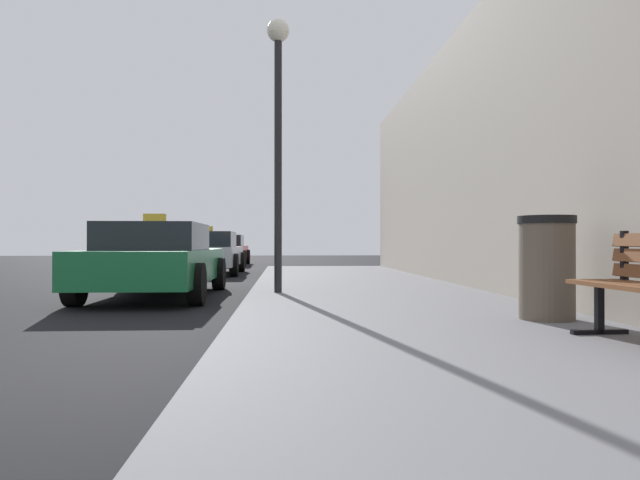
% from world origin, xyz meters
% --- Properties ---
extents(sidewalk, '(4.00, 32.00, 0.15)m').
position_xyz_m(sidewalk, '(4.00, 0.00, 0.07)').
color(sidewalk, slate).
rests_on(sidewalk, ground_plane).
extents(trash_bin, '(0.58, 0.58, 1.06)m').
position_xyz_m(trash_bin, '(5.26, 2.06, 0.69)').
color(trash_bin, brown).
rests_on(trash_bin, sidewalk).
extents(street_lamp, '(0.36, 0.36, 4.35)m').
position_xyz_m(street_lamp, '(2.46, 5.49, 3.12)').
color(street_lamp, black).
rests_on(street_lamp, sidewalk).
extents(car_green, '(2.00, 4.57, 1.43)m').
position_xyz_m(car_green, '(0.37, 6.41, 0.65)').
color(car_green, '#196638').
rests_on(car_green, ground_plane).
extents(car_silver, '(2.04, 4.18, 1.43)m').
position_xyz_m(car_silver, '(0.25, 13.82, 0.65)').
color(car_silver, '#B7B7BF').
rests_on(car_silver, ground_plane).
extents(car_red, '(2.06, 4.06, 1.43)m').
position_xyz_m(car_red, '(-0.01, 20.91, 0.65)').
color(car_red, red).
rests_on(car_red, ground_plane).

